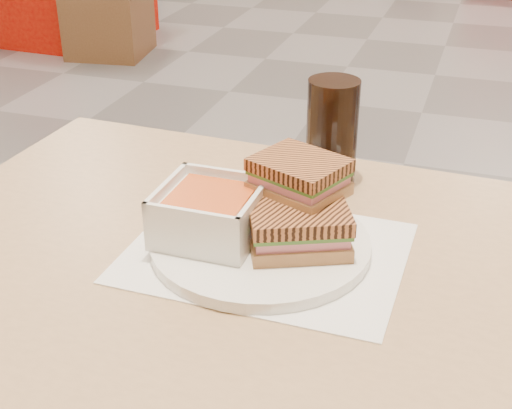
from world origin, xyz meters
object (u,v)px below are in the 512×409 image
(soup_bowl, at_px, (210,215))
(panini_lower, at_px, (298,226))
(cola_glass, at_px, (332,133))
(main_table, at_px, (327,343))
(bg_chair_0r, at_px, (108,13))
(plate, at_px, (261,244))

(soup_bowl, distance_m, panini_lower, 0.12)
(cola_glass, bearing_deg, soup_bowl, -114.30)
(main_table, distance_m, soup_bowl, 0.23)
(panini_lower, height_order, bg_chair_0r, panini_lower)
(bg_chair_0r, bearing_deg, soup_bowl, -58.56)
(panini_lower, xyz_separation_m, cola_glass, (-0.01, 0.23, 0.04))
(plate, relative_size, soup_bowl, 2.22)
(soup_bowl, xyz_separation_m, bg_chair_0r, (-1.87, 3.06, -0.55))
(bg_chair_0r, bearing_deg, plate, -57.58)
(plate, xyz_separation_m, bg_chair_0r, (-1.94, 3.05, -0.51))
(main_table, relative_size, cola_glass, 7.32)
(cola_glass, distance_m, bg_chair_0r, 3.50)
(soup_bowl, xyz_separation_m, panini_lower, (0.12, 0.01, -0.00))
(main_table, bearing_deg, bg_chair_0r, 123.57)
(plate, distance_m, cola_glass, 0.24)
(panini_lower, bearing_deg, main_table, -23.25)
(main_table, relative_size, plate, 4.23)
(main_table, xyz_separation_m, bg_chair_0r, (-2.04, 3.07, -0.39))
(main_table, xyz_separation_m, panini_lower, (-0.05, 0.02, 0.16))
(main_table, distance_m, bg_chair_0r, 3.71)
(main_table, distance_m, cola_glass, 0.32)
(cola_glass, bearing_deg, panini_lower, -87.62)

